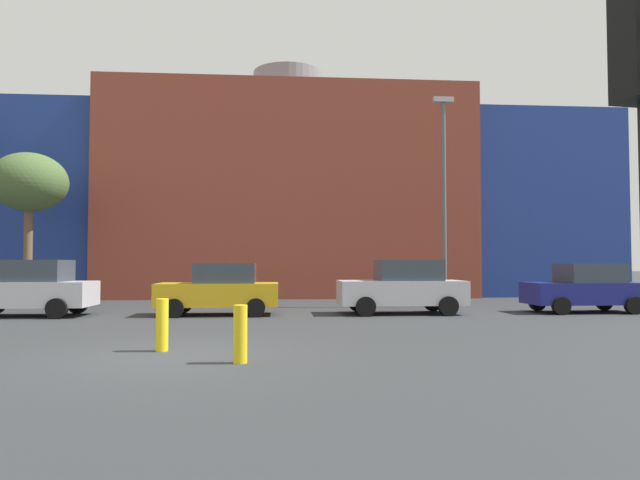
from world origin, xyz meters
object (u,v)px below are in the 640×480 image
(parked_car_4, at_px, (585,288))
(bollard_yellow_0, at_px, (162,325))
(parked_car_1, at_px, (27,288))
(street_lamp, at_px, (444,188))
(bollard_yellow_1, at_px, (240,334))
(parked_car_2, at_px, (220,289))
(parked_car_3, at_px, (403,287))
(bare_tree_0, at_px, (29,184))

(parked_car_4, xyz_separation_m, bollard_yellow_0, (-12.94, -7.60, -0.33))
(bollard_yellow_0, bearing_deg, parked_car_1, 127.29)
(street_lamp, bearing_deg, bollard_yellow_0, -130.40)
(parked_car_4, bearing_deg, street_lamp, -33.37)
(bollard_yellow_0, bearing_deg, parked_car_4, 30.41)
(bollard_yellow_1, bearing_deg, parked_car_2, 97.80)
(parked_car_1, xyz_separation_m, bollard_yellow_1, (7.39, -9.04, -0.41))
(parked_car_1, xyz_separation_m, parked_car_3, (12.29, -0.00, 0.00))
(bare_tree_0, relative_size, bollard_yellow_1, 6.29)
(bollard_yellow_1, bearing_deg, parked_car_1, 129.28)
(bollard_yellow_0, distance_m, bollard_yellow_1, 2.16)
(parked_car_4, distance_m, street_lamp, 6.27)
(parked_car_3, xyz_separation_m, bare_tree_0, (-14.46, 5.13, 4.08))
(bare_tree_0, height_order, bollard_yellow_0, bare_tree_0)
(parked_car_3, relative_size, parked_car_4, 1.07)
(parked_car_4, xyz_separation_m, bollard_yellow_1, (-11.33, -9.04, -0.35))
(parked_car_3, height_order, parked_car_4, parked_car_3)
(bare_tree_0, bearing_deg, parked_car_4, -13.80)
(parked_car_2, xyz_separation_m, bollard_yellow_0, (-0.37, -7.60, -0.34))
(parked_car_4, relative_size, street_lamp, 0.47)
(parked_car_2, bearing_deg, street_lamp, -162.02)
(parked_car_3, relative_size, bare_tree_0, 0.67)
(bare_tree_0, bearing_deg, bollard_yellow_0, -57.99)
(parked_car_1, xyz_separation_m, parked_car_4, (18.72, 0.00, -0.06))
(bare_tree_0, distance_m, bollard_yellow_0, 15.67)
(parked_car_1, height_order, bollard_yellow_0, parked_car_1)
(bollard_yellow_0, distance_m, street_lamp, 14.19)
(parked_car_3, xyz_separation_m, street_lamp, (2.29, 2.73, 3.76))
(bare_tree_0, distance_m, street_lamp, 16.93)
(parked_car_1, height_order, parked_car_4, parked_car_1)
(parked_car_1, height_order, bollard_yellow_1, parked_car_1)
(bollard_yellow_0, bearing_deg, parked_car_2, 87.20)
(bollard_yellow_0, relative_size, bollard_yellow_1, 1.02)
(parked_car_1, xyz_separation_m, parked_car_2, (6.15, 0.00, -0.05))
(bollard_yellow_1, distance_m, street_lamp, 14.41)
(bare_tree_0, xyz_separation_m, bollard_yellow_0, (7.96, -12.73, -4.48))
(bare_tree_0, bearing_deg, parked_car_3, -19.55)
(parked_car_2, height_order, bare_tree_0, bare_tree_0)
(parked_car_3, height_order, bollard_yellow_0, parked_car_3)
(parked_car_1, height_order, parked_car_2, parked_car_1)
(parked_car_2, height_order, parked_car_3, parked_car_3)
(bollard_yellow_0, height_order, bollard_yellow_1, bollard_yellow_0)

